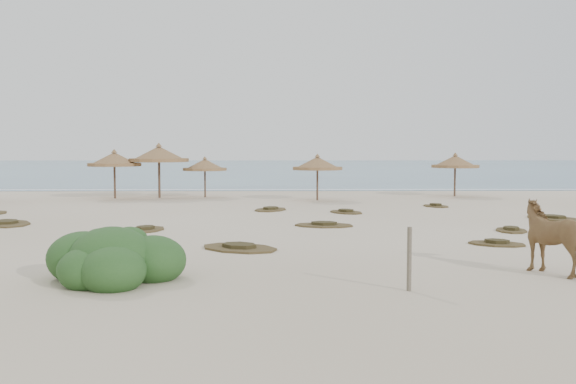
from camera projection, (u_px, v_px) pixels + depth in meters
ground at (259, 251)px, 18.09m from camera, size 160.00×160.00×0.00m
ocean at (275, 167)px, 92.90m from camera, size 200.00×100.00×0.01m
foam_line at (271, 190)px, 44.02m from camera, size 70.00×0.60×0.01m
palapa_1 at (114, 160)px, 36.73m from camera, size 3.25×3.25×2.84m
palapa_2 at (159, 155)px, 37.13m from camera, size 4.51×4.51×3.21m
palapa_3 at (205, 165)px, 37.57m from camera, size 2.58×2.58×2.41m
palapa_4 at (317, 164)px, 35.43m from camera, size 3.63×3.63×2.59m
palapa_5 at (455, 162)px, 38.28m from camera, size 3.17×3.17×2.63m
horse at (560, 238)px, 14.83m from camera, size 1.88×2.18×1.70m
fence_post_near at (409, 259)px, 13.08m from camera, size 0.13×0.13×1.32m
bush at (113, 261)px, 14.04m from camera, size 3.12×2.75×1.40m
scrub_1 at (6, 223)px, 24.38m from camera, size 2.81×3.14×0.16m
scrub_2 at (145, 229)px, 22.60m from camera, size 1.68×2.12×0.16m
scrub_3 at (324, 225)px, 23.90m from camera, size 2.39×1.75×0.16m
scrub_4 at (511, 230)px, 22.42m from camera, size 1.32×1.77×0.16m
scrub_5 at (553, 218)px, 26.21m from camera, size 2.56×2.88×0.16m
scrub_7 at (346, 212)px, 28.72m from camera, size 1.95×2.20×0.16m
scrub_9 at (239, 247)px, 18.49m from camera, size 2.89×2.64×0.16m
scrub_10 at (436, 206)px, 31.68m from camera, size 1.54×1.85×0.16m
scrub_11 at (127, 275)px, 14.45m from camera, size 2.60×2.55×0.16m
scrub_12 at (497, 243)px, 19.30m from camera, size 1.98×1.68×0.16m
scrub_13 at (271, 209)px, 29.86m from camera, size 2.03×2.42×0.16m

